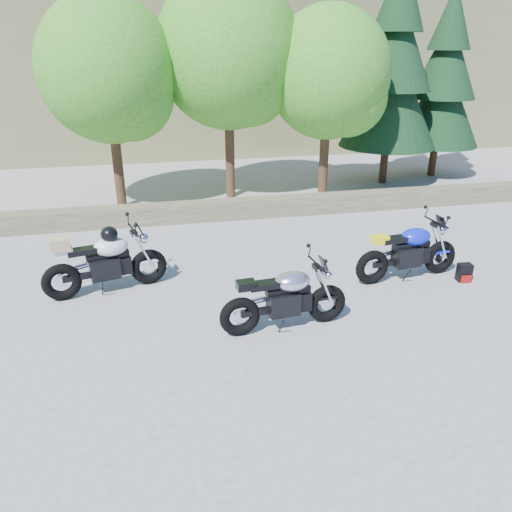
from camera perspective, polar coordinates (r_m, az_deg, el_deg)
The scene contains 11 objects.
ground at distance 8.73m, azimuth 0.09°, elevation -7.16°, with size 90.00×90.00×0.00m, color gray.
stone_wall at distance 13.62m, azimuth -4.81°, elevation 5.23°, with size 22.00×0.55×0.50m, color #4E4734.
tree_decid_left at distance 14.56m, azimuth -16.13°, elevation 19.19°, with size 3.67×3.67×5.62m.
tree_decid_mid at distance 15.13m, azimuth -2.76°, elevation 21.65°, with size 4.08×4.08×6.24m.
tree_decid_right at distance 15.29m, azimuth 8.72°, elevation 19.41°, with size 3.54×3.54×5.41m.
conifer_near at distance 17.44m, azimuth 15.43°, elevation 19.90°, with size 3.17×3.17×7.06m.
conifer_far at distance 19.05m, azimuth 20.67°, elevation 18.25°, with size 2.82×2.82×6.27m.
silver_bike at distance 8.23m, azimuth 3.39°, elevation -4.93°, with size 2.22×0.70×1.11m.
white_bike at distance 9.81m, azimuth -16.94°, elevation -0.54°, with size 2.32×0.86×1.30m.
blue_bike at distance 10.42m, azimuth 17.05°, elevation 0.40°, with size 2.30×0.73×1.16m.
backpack at distance 10.83m, azimuth 22.70°, elevation -1.78°, with size 0.28×0.25×0.36m.
Camera 1 is at (-1.59, -7.38, 4.38)m, focal length 35.00 mm.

